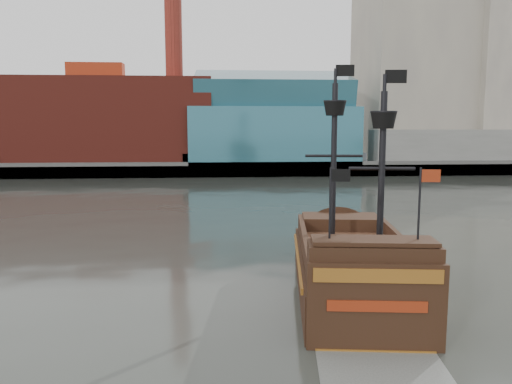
{
  "coord_description": "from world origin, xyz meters",
  "views": [
    {
      "loc": [
        0.16,
        -22.5,
        8.9
      ],
      "look_at": [
        2.87,
        13.67,
        4.0
      ],
      "focal_mm": 35.0,
      "sensor_mm": 36.0,
      "label": 1
    }
  ],
  "objects": [
    {
      "name": "ground",
      "position": [
        0.0,
        0.0,
        0.0
      ],
      "size": [
        400.0,
        400.0,
        0.0
      ],
      "primitive_type": "plane",
      "color": "#2B2E28",
      "rests_on": "ground"
    },
    {
      "name": "seawall",
      "position": [
        0.0,
        62.5,
        1.3
      ],
      "size": [
        220.0,
        1.0,
        2.6
      ],
      "primitive_type": "cube",
      "color": "#4C4C49",
      "rests_on": "ground"
    },
    {
      "name": "promenade_far",
      "position": [
        0.0,
        92.0,
        1.0
      ],
      "size": [
        220.0,
        60.0,
        2.0
      ],
      "primitive_type": "cube",
      "color": "slate",
      "rests_on": "ground"
    },
    {
      "name": "skyline",
      "position": [
        5.21,
        84.56,
        24.55
      ],
      "size": [
        149.0,
        45.0,
        62.0
      ],
      "color": "brown",
      "rests_on": "promenade_far"
    },
    {
      "name": "pirate_ship",
      "position": [
        7.09,
        2.33,
        1.18
      ],
      "size": [
        7.26,
        17.84,
        12.97
      ],
      "rotation": [
        0.0,
        0.0,
        -0.12
      ],
      "color": "black",
      "rests_on": "ground"
    }
  ]
}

